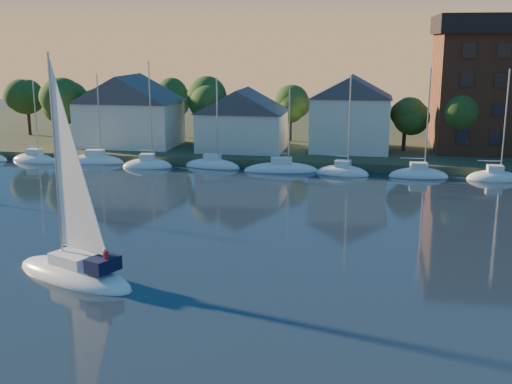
% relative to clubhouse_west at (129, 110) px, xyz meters
% --- Properties ---
extents(ground, '(260.00, 260.00, 0.00)m').
position_rel_clubhouse_west_xyz_m(ground, '(22.00, -58.00, -5.93)').
color(ground, black).
rests_on(ground, ground).
extents(shoreline_land, '(160.00, 50.00, 2.00)m').
position_rel_clubhouse_west_xyz_m(shoreline_land, '(22.00, 17.00, -5.93)').
color(shoreline_land, '#364126').
rests_on(shoreline_land, ground).
extents(wooden_dock, '(120.00, 3.00, 1.00)m').
position_rel_clubhouse_west_xyz_m(wooden_dock, '(22.00, -6.00, -5.93)').
color(wooden_dock, brown).
rests_on(wooden_dock, ground).
extents(clubhouse_west, '(13.65, 9.45, 9.64)m').
position_rel_clubhouse_west_xyz_m(clubhouse_west, '(0.00, 0.00, 0.00)').
color(clubhouse_west, beige).
rests_on(clubhouse_west, shoreline_land).
extents(clubhouse_centre, '(11.55, 8.40, 8.08)m').
position_rel_clubhouse_west_xyz_m(clubhouse_centre, '(16.00, -1.00, -0.80)').
color(clubhouse_centre, beige).
rests_on(clubhouse_centre, shoreline_land).
extents(clubhouse_east, '(10.50, 8.40, 9.80)m').
position_rel_clubhouse_west_xyz_m(clubhouse_east, '(30.00, 1.00, 0.07)').
color(clubhouse_east, beige).
rests_on(clubhouse_east, shoreline_land).
extents(tree_line, '(93.40, 5.40, 8.90)m').
position_rel_clubhouse_west_xyz_m(tree_line, '(24.00, 5.00, 1.24)').
color(tree_line, '#3A251A').
rests_on(tree_line, shoreline_land).
extents(moored_fleet, '(71.50, 2.40, 12.05)m').
position_rel_clubhouse_west_xyz_m(moored_fleet, '(14.00, -9.00, -5.83)').
color(moored_fleet, white).
rests_on(moored_fleet, ground).
extents(hero_sailboat, '(10.67, 7.14, 15.66)m').
position_rel_clubhouse_west_xyz_m(hero_sailboat, '(14.23, -46.49, -5.29)').
color(hero_sailboat, white).
rests_on(hero_sailboat, ground).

